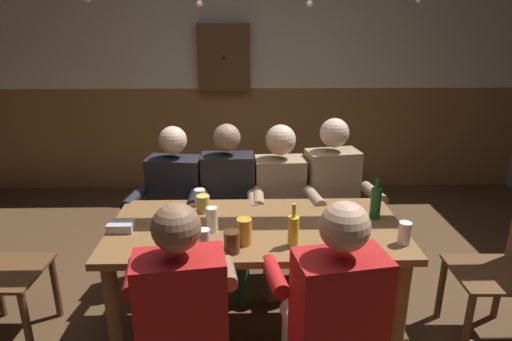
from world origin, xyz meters
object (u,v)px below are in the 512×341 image
at_px(plate_1, 340,219).
at_px(pint_glass_5, 212,219).
at_px(dining_table, 256,244).
at_px(person_1, 228,201).
at_px(plate_0, 173,231).
at_px(pint_glass_4, 405,233).
at_px(person_2, 281,199).
at_px(bottle_0, 376,202).
at_px(person_5, 332,307).
at_px(condiment_caddy, 121,227).
at_px(pint_glass_2, 204,242).
at_px(pint_glass_1, 163,244).
at_px(chair_empty_near_right, 505,270).
at_px(pint_glass_0, 232,242).
at_px(pint_glass_3, 200,197).
at_px(person_4, 182,309).
at_px(pint_glass_6, 244,232).
at_px(bottle_1, 293,230).
at_px(pint_glass_7, 203,204).
at_px(person_0, 173,202).
at_px(person_3, 334,196).
at_px(wall_dart_cabinet, 224,57).

relative_size(plate_1, pint_glass_5, 1.49).
distance_m(dining_table, person_1, 0.65).
xyz_separation_m(plate_0, pint_glass_4, (1.25, -0.17, 0.05)).
distance_m(person_2, pint_glass_5, 0.84).
distance_m(dining_table, bottle_0, 0.75).
distance_m(person_5, bottle_0, 0.84).
relative_size(person_5, condiment_caddy, 8.60).
height_order(person_1, pint_glass_2, person_1).
bearing_deg(pint_glass_1, chair_empty_near_right, 8.35).
bearing_deg(person_5, pint_glass_0, 134.69).
distance_m(dining_table, pint_glass_3, 0.51).
xyz_separation_m(person_2, pint_glass_5, (-0.44, -0.69, 0.17)).
bearing_deg(bottle_0, person_4, -145.80).
bearing_deg(pint_glass_6, pint_glass_2, -151.25).
relative_size(person_2, person_5, 1.00).
bearing_deg(pint_glass_4, bottle_1, -179.59).
bearing_deg(bottle_1, pint_glass_5, 157.50).
height_order(person_1, pint_glass_6, person_1).
relative_size(pint_glass_6, pint_glass_7, 1.37).
relative_size(person_0, person_5, 0.99).
relative_size(person_4, plate_0, 5.73).
distance_m(person_0, plate_0, 0.70).
distance_m(plate_1, pint_glass_7, 0.83).
bearing_deg(plate_0, person_0, 99.17).
xyz_separation_m(pint_glass_0, pint_glass_7, (-0.19, 0.51, -0.01)).
bearing_deg(person_3, pint_glass_0, 42.96).
bearing_deg(plate_1, chair_empty_near_right, -6.77).
distance_m(bottle_0, pint_glass_0, 0.93).
xyz_separation_m(person_5, pint_glass_0, (-0.46, 0.33, 0.16)).
xyz_separation_m(pint_glass_2, pint_glass_4, (1.04, 0.09, -0.01)).
bearing_deg(dining_table, bottle_1, -51.81).
distance_m(bottle_0, pint_glass_5, 0.97).
bearing_deg(person_1, condiment_caddy, 49.41).
relative_size(plate_0, pint_glass_3, 2.03).
bearing_deg(dining_table, pint_glass_5, -167.10).
bearing_deg(bottle_1, pint_glass_7, 138.69).
height_order(person_5, wall_dart_cabinet, wall_dart_cabinet).
height_order(person_5, pint_glass_5, person_5).
xyz_separation_m(person_4, pint_glass_4, (1.12, 0.40, 0.16)).
bearing_deg(pint_glass_4, person_1, 138.58).
height_order(bottle_1, wall_dart_cabinet, wall_dart_cabinet).
distance_m(bottle_0, pint_glass_4, 0.33).
bearing_deg(wall_dart_cabinet, pint_glass_0, -86.96).
bearing_deg(pint_glass_3, dining_table, -42.27).
bearing_deg(chair_empty_near_right, person_0, 73.90).
xyz_separation_m(dining_table, pint_glass_7, (-0.32, 0.21, 0.17)).
relative_size(dining_table, pint_glass_0, 14.49).
height_order(bottle_0, pint_glass_6, bottle_0).
bearing_deg(pint_glass_4, person_2, 123.96).
height_order(condiment_caddy, wall_dart_cabinet, wall_dart_cabinet).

